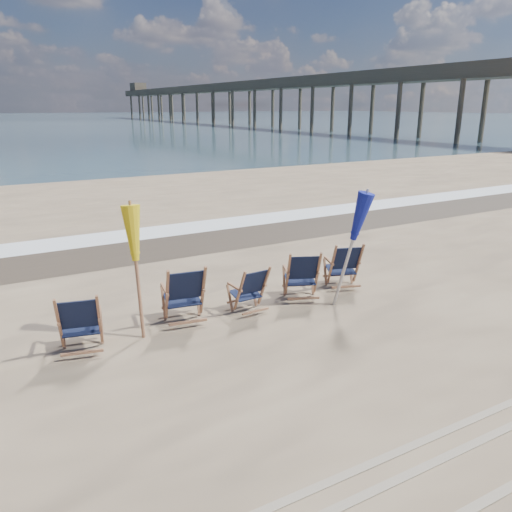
% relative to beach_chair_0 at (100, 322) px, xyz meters
% --- Properties ---
extents(surf_foam, '(200.00, 1.40, 0.01)m').
position_rel_beach_chair_0_xyz_m(surf_foam, '(2.95, 6.72, -0.49)').
color(surf_foam, silver).
rests_on(surf_foam, ground).
extents(wet_sand_strip, '(200.00, 2.60, 0.00)m').
position_rel_beach_chair_0_xyz_m(wet_sand_strip, '(2.95, 5.22, -0.49)').
color(wet_sand_strip, '#42362A').
rests_on(wet_sand_strip, ground).
extents(tire_tracks, '(80.00, 1.30, 0.01)m').
position_rel_beach_chair_0_xyz_m(tire_tracks, '(2.95, -4.38, -0.49)').
color(tire_tracks, gray).
rests_on(tire_tracks, ground).
extents(beach_chair_0, '(0.77, 0.83, 0.99)m').
position_rel_beach_chair_0_xyz_m(beach_chair_0, '(0.00, 0.00, 0.00)').
color(beach_chair_0, black).
rests_on(beach_chair_0, ground).
extents(beach_chair_1, '(0.80, 0.87, 1.07)m').
position_rel_beach_chair_0_xyz_m(beach_chair_1, '(1.74, 0.26, 0.04)').
color(beach_chair_1, black).
rests_on(beach_chair_1, ground).
extents(beach_chair_2, '(0.60, 0.67, 0.89)m').
position_rel_beach_chair_0_xyz_m(beach_chair_2, '(2.87, 0.19, -0.05)').
color(beach_chair_2, black).
rests_on(beach_chair_2, ground).
extents(beach_chair_3, '(0.86, 0.91, 1.00)m').
position_rel_beach_chair_0_xyz_m(beach_chair_3, '(3.99, 0.15, 0.00)').
color(beach_chair_3, black).
rests_on(beach_chair_3, ground).
extents(beach_chair_4, '(0.82, 0.87, 0.98)m').
position_rel_beach_chair_0_xyz_m(beach_chair_4, '(5.07, 0.27, -0.00)').
color(beach_chair_4, black).
rests_on(beach_chair_4, ground).
extents(umbrella_yellow, '(0.30, 0.30, 2.07)m').
position_rel_beach_chair_0_xyz_m(umbrella_yellow, '(0.69, 0.32, 1.06)').
color(umbrella_yellow, '#956142').
rests_on(umbrella_yellow, ground).
extents(umbrella_blue, '(0.30, 0.30, 2.12)m').
position_rel_beach_chair_0_xyz_m(umbrella_blue, '(4.31, -0.31, 1.10)').
color(umbrella_blue, '#A5A5AD').
rests_on(umbrella_blue, ground).
extents(fishing_pier, '(4.40, 140.00, 9.30)m').
position_rel_beach_chair_0_xyz_m(fishing_pier, '(40.95, 72.42, 4.16)').
color(fishing_pier, '#4E4639').
rests_on(fishing_pier, ground).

